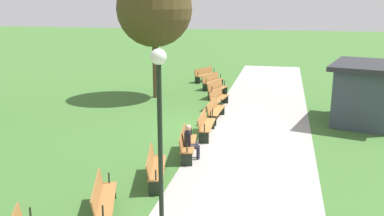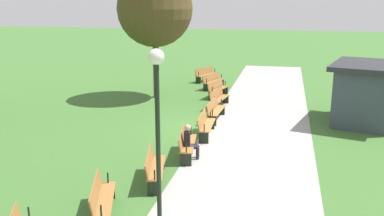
# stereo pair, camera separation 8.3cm
# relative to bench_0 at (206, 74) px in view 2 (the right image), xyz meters

# --- Properties ---
(ground_plane) EXTENTS (120.00, 120.00, 0.00)m
(ground_plane) POSITION_rel_bench_0_xyz_m (10.24, 2.27, -0.48)
(ground_plane) COLOR #3D6B2D
(path_paving) EXTENTS (35.39, 4.35, 0.01)m
(path_paving) POSITION_rel_bench_0_xyz_m (10.24, 4.14, -0.48)
(path_paving) COLOR #A39E99
(path_paving) RESTS_ON ground
(bench_0) EXTENTS (2.00, 1.25, 0.89)m
(bench_0) POSITION_rel_bench_0_xyz_m (0.00, 0.00, 0.00)
(bench_0) COLOR #996633
(bench_0) RESTS_ON ground
(bench_1) EXTENTS (2.03, 1.09, 0.89)m
(bench_1) POSITION_rel_bench_0_xyz_m (2.18, 0.86, 0.00)
(bench_1) COLOR #996633
(bench_1) RESTS_ON ground
(bench_2) EXTENTS (2.04, 0.92, 0.89)m
(bench_2) POSITION_rel_bench_0_xyz_m (4.43, 1.51, 0.00)
(bench_2) COLOR #996633
(bench_2) RESTS_ON ground
(bench_3) EXTENTS (2.03, 0.75, 0.89)m
(bench_3) POSITION_rel_bench_0_xyz_m (6.74, 1.95, 0.00)
(bench_3) COLOR #996633
(bench_3) RESTS_ON ground
(bench_4) EXTENTS (2.01, 0.57, 0.89)m
(bench_4) POSITION_rel_bench_0_xyz_m (9.07, 2.17, 0.00)
(bench_4) COLOR #996633
(bench_4) RESTS_ON ground
(bench_5) EXTENTS (2.01, 0.57, 0.89)m
(bench_5) POSITION_rel_bench_0_xyz_m (11.41, 2.17, 0.00)
(bench_5) COLOR #996633
(bench_5) RESTS_ON ground
(bench_6) EXTENTS (2.03, 0.75, 0.89)m
(bench_6) POSITION_rel_bench_0_xyz_m (13.75, 1.95, 0.00)
(bench_6) COLOR #996633
(bench_6) RESTS_ON ground
(bench_7) EXTENTS (2.04, 0.92, 0.89)m
(bench_7) POSITION_rel_bench_0_xyz_m (16.05, 1.51, 0.00)
(bench_7) COLOR #996633
(bench_7) RESTS_ON ground
(bench_8) EXTENTS (2.03, 1.09, 0.89)m
(bench_8) POSITION_rel_bench_0_xyz_m (18.30, 0.86, 0.00)
(bench_8) COLOR #996633
(bench_8) RESTS_ON ground
(person_seated) EXTENTS (0.38, 0.55, 1.20)m
(person_seated) POSITION_rel_bench_0_xyz_m (13.96, 2.12, 0.16)
(person_seated) COLOR black
(person_seated) RESTS_ON ground
(tree_1) EXTENTS (4.03, 4.03, 6.81)m
(tree_1) POSITION_rel_bench_0_xyz_m (5.24, -1.78, 4.29)
(tree_1) COLOR brown
(tree_1) RESTS_ON ground
(lamp_post) EXTENTS (0.32, 0.32, 4.35)m
(lamp_post) POSITION_rel_bench_0_xyz_m (19.37, 2.70, 2.51)
(lamp_post) COLOR black
(lamp_post) RESTS_ON ground
(kiosk) EXTENTS (4.42, 3.76, 2.63)m
(kiosk) POSITION_rel_bench_0_xyz_m (8.07, 8.65, 0.87)
(kiosk) COLOR #38424C
(kiosk) RESTS_ON ground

